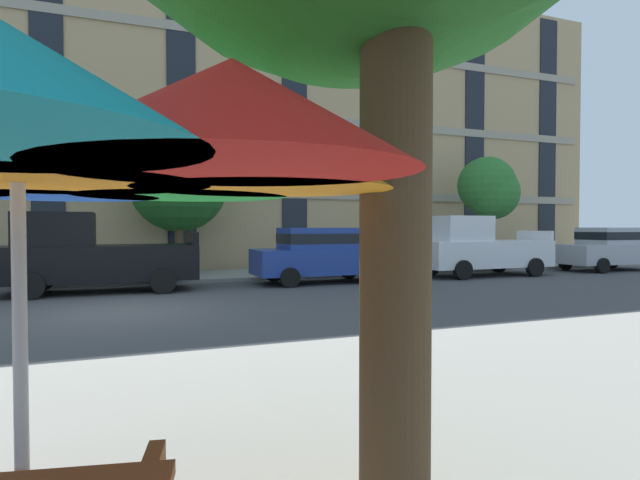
# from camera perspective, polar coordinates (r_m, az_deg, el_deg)

# --- Properties ---
(ground_plane) EXTENTS (120.00, 120.00, 0.00)m
(ground_plane) POSITION_cam_1_polar(r_m,az_deg,el_deg) (11.66, -21.96, -7.55)
(ground_plane) COLOR #424244
(sidewalk_far) EXTENTS (56.00, 3.60, 0.12)m
(sidewalk_far) POSITION_cam_1_polar(r_m,az_deg,el_deg) (18.41, -21.72, -4.07)
(sidewalk_far) COLOR gray
(sidewalk_far) RESTS_ON ground
(apartment_building) EXTENTS (46.53, 12.08, 12.80)m
(apartment_building) POSITION_cam_1_polar(r_m,az_deg,el_deg) (26.91, -21.73, 11.21)
(apartment_building) COLOR tan
(apartment_building) RESTS_ON ground
(pickup_black) EXTENTS (5.10, 2.12, 2.20)m
(pickup_black) POSITION_cam_1_polar(r_m,az_deg,el_deg) (15.26, -24.32, -1.59)
(pickup_black) COLOR black
(pickup_black) RESTS_ON ground
(sedan_blue) EXTENTS (4.40, 1.98, 1.78)m
(sedan_blue) POSITION_cam_1_polar(r_m,az_deg,el_deg) (16.36, 0.01, -1.53)
(sedan_blue) COLOR navy
(sedan_blue) RESTS_ON ground
(pickup_white) EXTENTS (5.10, 2.12, 2.20)m
(pickup_white) POSITION_cam_1_polar(r_m,az_deg,el_deg) (19.48, 17.25, -0.88)
(pickup_white) COLOR silver
(pickup_white) RESTS_ON ground
(sedan_silver) EXTENTS (4.40, 1.98, 1.78)m
(sedan_silver) POSITION_cam_1_polar(r_m,az_deg,el_deg) (24.22, 29.72, -0.74)
(sedan_silver) COLOR #A8AAB2
(sedan_silver) RESTS_ON ground
(street_tree_middle) EXTENTS (3.49, 3.83, 5.24)m
(street_tree_middle) POSITION_cam_1_polar(r_m,az_deg,el_deg) (18.83, -15.29, 6.86)
(street_tree_middle) COLOR #4C3823
(street_tree_middle) RESTS_ON ground
(street_tree_right) EXTENTS (2.64, 2.81, 4.88)m
(street_tree_right) POSITION_cam_1_polar(r_m,az_deg,el_deg) (23.30, 18.43, 5.60)
(street_tree_right) COLOR #4C3823
(street_tree_right) RESTS_ON ground
(patio_umbrella) EXTENTS (3.51, 3.51, 2.47)m
(patio_umbrella) POSITION_cam_1_polar(r_m,az_deg,el_deg) (2.59, -30.93, 10.01)
(patio_umbrella) COLOR silver
(patio_umbrella) RESTS_ON ground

